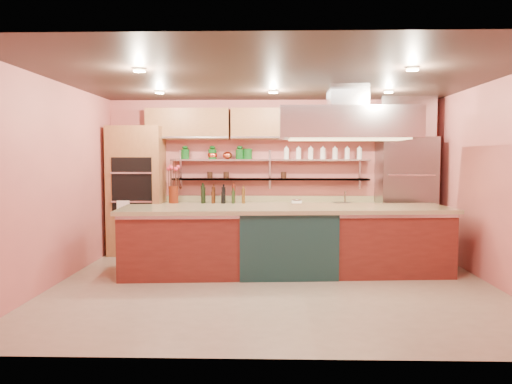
{
  "coord_description": "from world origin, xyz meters",
  "views": [
    {
      "loc": [
        -0.07,
        -6.72,
        1.75
      ],
      "look_at": [
        -0.27,
        1.0,
        1.21
      ],
      "focal_mm": 35.0,
      "sensor_mm": 36.0,
      "label": 1
    }
  ],
  "objects_px": {
    "island": "(286,240)",
    "green_canister": "(248,154)",
    "copper_kettle": "(227,155)",
    "kitchen_scale": "(297,201)",
    "refrigerator": "(405,197)",
    "flower_vase": "(174,195)"
  },
  "relations": [
    {
      "from": "island",
      "to": "green_canister",
      "type": "distance_m",
      "value": 2.19
    },
    {
      "from": "refrigerator",
      "to": "copper_kettle",
      "type": "relative_size",
      "value": 12.0
    },
    {
      "from": "green_canister",
      "to": "copper_kettle",
      "type": "bearing_deg",
      "value": 180.0
    },
    {
      "from": "flower_vase",
      "to": "kitchen_scale",
      "type": "height_order",
      "value": "flower_vase"
    },
    {
      "from": "refrigerator",
      "to": "green_canister",
      "type": "relative_size",
      "value": 11.08
    },
    {
      "from": "flower_vase",
      "to": "green_canister",
      "type": "distance_m",
      "value": 1.53
    },
    {
      "from": "island",
      "to": "flower_vase",
      "type": "height_order",
      "value": "flower_vase"
    },
    {
      "from": "refrigerator",
      "to": "island",
      "type": "height_order",
      "value": "refrigerator"
    },
    {
      "from": "refrigerator",
      "to": "flower_vase",
      "type": "distance_m",
      "value": 4.13
    },
    {
      "from": "refrigerator",
      "to": "flower_vase",
      "type": "height_order",
      "value": "refrigerator"
    },
    {
      "from": "kitchen_scale",
      "to": "copper_kettle",
      "type": "relative_size",
      "value": 1.0
    },
    {
      "from": "refrigerator",
      "to": "copper_kettle",
      "type": "distance_m",
      "value": 3.27
    },
    {
      "from": "island",
      "to": "kitchen_scale",
      "type": "height_order",
      "value": "kitchen_scale"
    },
    {
      "from": "refrigerator",
      "to": "kitchen_scale",
      "type": "xyz_separation_m",
      "value": [
        -1.92,
        0.01,
        -0.07
      ]
    },
    {
      "from": "copper_kettle",
      "to": "island",
      "type": "bearing_deg",
      "value": -58.34
    },
    {
      "from": "refrigerator",
      "to": "island",
      "type": "xyz_separation_m",
      "value": [
        -2.16,
        -1.41,
        -0.55
      ]
    },
    {
      "from": "island",
      "to": "flower_vase",
      "type": "xyz_separation_m",
      "value": [
        -1.96,
        1.42,
        0.58
      ]
    },
    {
      "from": "copper_kettle",
      "to": "green_canister",
      "type": "relative_size",
      "value": 0.92
    },
    {
      "from": "copper_kettle",
      "to": "green_canister",
      "type": "xyz_separation_m",
      "value": [
        0.37,
        0.0,
        0.02
      ]
    },
    {
      "from": "island",
      "to": "copper_kettle",
      "type": "xyz_separation_m",
      "value": [
        -1.01,
        1.64,
        1.28
      ]
    },
    {
      "from": "flower_vase",
      "to": "copper_kettle",
      "type": "distance_m",
      "value": 1.2
    },
    {
      "from": "copper_kettle",
      "to": "green_canister",
      "type": "bearing_deg",
      "value": 0.0
    }
  ]
}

